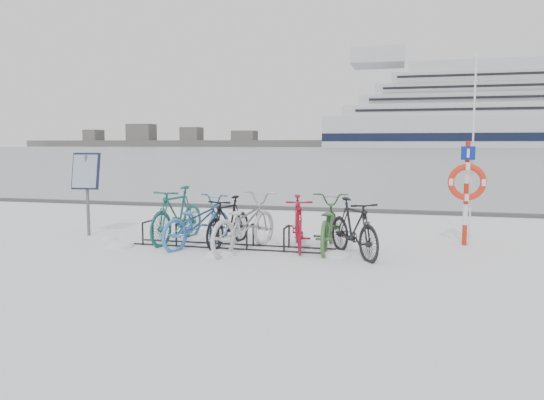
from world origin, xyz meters
TOP-DOWN VIEW (x-y plane):
  - ground at (0.00, 0.00)m, footprint 900.00×900.00m
  - ice_sheet at (0.00, 155.00)m, footprint 400.00×298.00m
  - quay_edge at (0.00, 5.90)m, footprint 400.00×0.25m
  - bike_rack at (0.00, 0.00)m, footprint 4.00×0.48m
  - info_board at (-3.48, 0.46)m, footprint 0.62×0.29m
  - lifebuoy_station at (4.41, 1.25)m, footprint 0.72×0.22m
  - cruise_ferry at (44.42, 227.60)m, footprint 153.91×28.99m
  - shoreline at (-122.02, 260.00)m, footprint 180.00×12.00m
  - bike_0 at (-1.28, 0.30)m, footprint 0.81×2.01m
  - bike_1 at (-0.71, -0.04)m, footprint 1.29×2.08m
  - bike_2 at (-0.14, 0.20)m, footprint 0.79×1.74m
  - bike_3 at (0.32, -0.25)m, footprint 1.28×2.27m
  - bike_4 at (1.26, 0.22)m, footprint 0.91×1.82m
  - bike_5 at (1.81, 0.30)m, footprint 0.79×2.06m
  - bike_6 at (2.36, -0.21)m, footprint 1.40×1.77m
  - snow_drifts at (0.22, -0.12)m, footprint 5.84×1.96m

SIDE VIEW (x-z plane):
  - ground at x=0.00m, z-range 0.00..0.00m
  - snow_drifts at x=0.22m, z-range -0.10..0.10m
  - ice_sheet at x=0.00m, z-range 0.00..0.02m
  - quay_edge at x=0.00m, z-range 0.00..0.10m
  - bike_rack at x=0.00m, z-range -0.05..0.41m
  - bike_2 at x=-0.14m, z-range 0.00..1.01m
  - bike_1 at x=-0.71m, z-range 0.00..1.03m
  - bike_4 at x=1.26m, z-range 0.00..1.05m
  - bike_5 at x=1.81m, z-range 0.00..1.06m
  - bike_6 at x=2.36m, z-range 0.00..1.08m
  - bike_3 at x=0.32m, z-range 0.00..1.13m
  - bike_0 at x=-1.28m, z-range 0.00..1.17m
  - lifebuoy_station at x=4.41m, z-range -0.61..3.13m
  - info_board at x=-3.48m, z-range 0.40..2.21m
  - shoreline at x=-122.02m, z-range -1.96..7.54m
  - cruise_ferry at x=44.42m, z-range -11.51..39.06m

